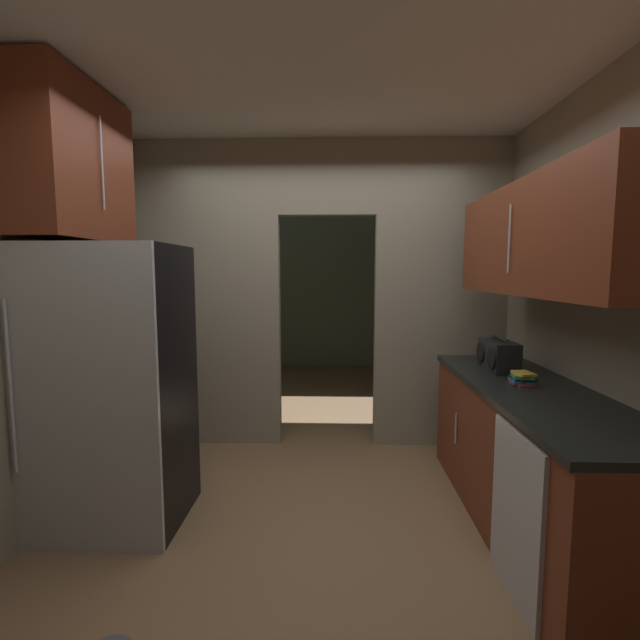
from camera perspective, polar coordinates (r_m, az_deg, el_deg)
ground at (r=3.05m, az=-0.98°, el=-24.96°), size 20.00×20.00×0.00m
kitchen_overhead_slab at (r=3.26m, az=-0.66°, el=27.20°), size 3.70×6.88×0.06m
kitchen_partition at (r=4.05m, az=-0.26°, el=4.20°), size 3.30×0.12×2.71m
adjoining_room_shell at (r=6.36m, az=0.63°, el=4.17°), size 3.30×3.54×2.71m
refrigerator at (r=3.10m, az=-24.83°, el=-7.60°), size 0.85×0.73×1.73m
lower_cabinet_run at (r=3.13m, az=25.01°, el=-15.61°), size 0.66×2.13×0.88m
dishwasher at (r=2.53m, az=23.50°, el=-21.73°), size 0.02×0.56×0.82m
upper_cabinet_counterside at (r=2.93m, az=26.18°, el=9.21°), size 0.36×1.92×0.65m
upper_cabinet_fridgeside at (r=3.28m, az=-28.78°, el=16.93°), size 0.36×0.94×0.93m
boombox at (r=3.42m, az=21.62°, el=-4.17°), size 0.18×0.39×0.24m
book_stack at (r=3.04m, az=24.22°, el=-6.78°), size 0.14×0.18×0.08m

